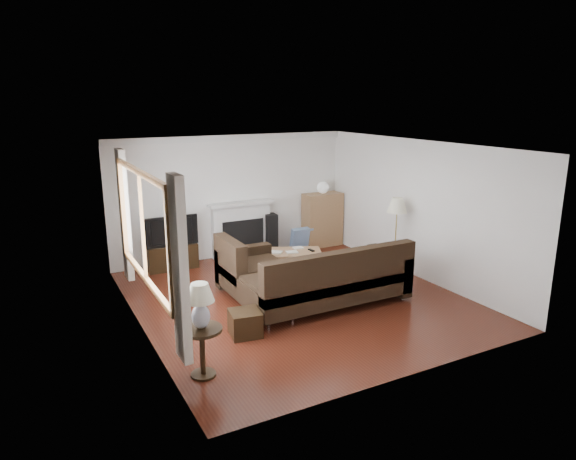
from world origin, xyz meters
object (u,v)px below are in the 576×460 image
sectional_sofa (327,277)px  coffee_table (290,263)px  bookshelf (322,220)px  tv_stand (171,256)px  side_table (202,352)px  floor_lamp (396,236)px

sectional_sofa → coffee_table: sectional_sofa is taller
bookshelf → sectional_sofa: 3.45m
tv_stand → bookshelf: bearing=0.3°
sectional_sofa → bookshelf: bearing=59.6°
bookshelf → tv_stand: bearing=-179.7°
sectional_sofa → coffee_table: (0.17, 1.57, -0.24)m
tv_stand → bookshelf: size_ratio=0.81×
sectional_sofa → side_table: sectional_sofa is taller
tv_stand → coffee_table: bearing=-36.9°
sectional_sofa → floor_lamp: 2.06m
coffee_table → bookshelf: bearing=65.5°
tv_stand → side_table: side_table is taller
sectional_sofa → coffee_table: size_ratio=2.48×
bookshelf → side_table: (-4.19, -4.11, -0.28)m
tv_stand → sectional_sofa: bearing=-60.4°
tv_stand → bookshelf: (3.43, 0.02, 0.35)m
tv_stand → floor_lamp: 4.29m
coffee_table → side_table: side_table is taller
floor_lamp → sectional_sofa: bearing=-160.3°
bookshelf → side_table: bearing=-135.5°
tv_stand → floor_lamp: floor_lamp is taller
tv_stand → side_table: bearing=-100.6°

